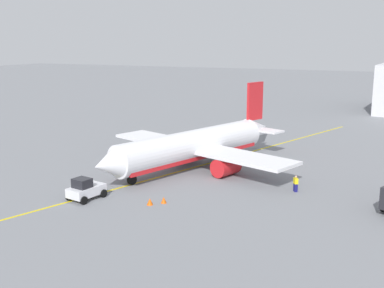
{
  "coord_description": "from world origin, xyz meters",
  "views": [
    {
      "loc": [
        51.33,
        22.81,
        15.3
      ],
      "look_at": [
        0.0,
        0.0,
        3.0
      ],
      "focal_mm": 44.63,
      "sensor_mm": 36.0,
      "label": 1
    }
  ],
  "objects_px": {
    "pushback_tug": "(85,189)",
    "safety_cone_nose": "(150,202)",
    "refueling_worker": "(296,184)",
    "safety_cone_wingtip": "(164,200)",
    "airplane": "(195,146)"
  },
  "relations": [
    {
      "from": "refueling_worker",
      "to": "safety_cone_wingtip",
      "type": "distance_m",
      "value": 13.84
    },
    {
      "from": "airplane",
      "to": "pushback_tug",
      "type": "xyz_separation_m",
      "value": [
        15.3,
        -4.97,
        -1.64
      ]
    },
    {
      "from": "airplane",
      "to": "safety_cone_wingtip",
      "type": "xyz_separation_m",
      "value": [
        13.22,
        2.54,
        -2.34
      ]
    },
    {
      "from": "refueling_worker",
      "to": "safety_cone_nose",
      "type": "distance_m",
      "value": 15.21
    },
    {
      "from": "pushback_tug",
      "to": "safety_cone_wingtip",
      "type": "xyz_separation_m",
      "value": [
        -2.08,
        7.52,
        -0.7
      ]
    },
    {
      "from": "airplane",
      "to": "safety_cone_nose",
      "type": "height_order",
      "value": "airplane"
    },
    {
      "from": "pushback_tug",
      "to": "safety_cone_nose",
      "type": "bearing_deg",
      "value": 99.42
    },
    {
      "from": "refueling_worker",
      "to": "safety_cone_wingtip",
      "type": "relative_size",
      "value": 2.8
    },
    {
      "from": "airplane",
      "to": "safety_cone_wingtip",
      "type": "height_order",
      "value": "airplane"
    },
    {
      "from": "airplane",
      "to": "refueling_worker",
      "type": "relative_size",
      "value": 16.83
    },
    {
      "from": "pushback_tug",
      "to": "safety_cone_nose",
      "type": "distance_m",
      "value": 6.68
    },
    {
      "from": "refueling_worker",
      "to": "safety_cone_wingtip",
      "type": "bearing_deg",
      "value": -51.22
    },
    {
      "from": "pushback_tug",
      "to": "refueling_worker",
      "type": "bearing_deg",
      "value": 120.41
    },
    {
      "from": "safety_cone_nose",
      "to": "safety_cone_wingtip",
      "type": "bearing_deg",
      "value": 135.88
    },
    {
      "from": "safety_cone_nose",
      "to": "refueling_worker",
      "type": "bearing_deg",
      "value": 129.42
    }
  ]
}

